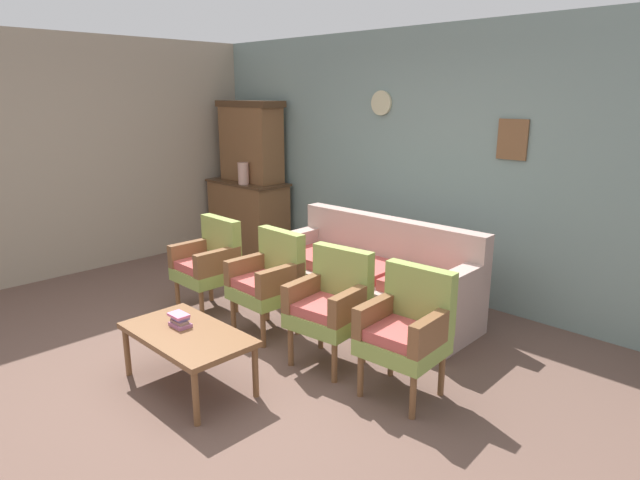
{
  "coord_description": "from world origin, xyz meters",
  "views": [
    {
      "loc": [
        3.15,
        -2.15,
        2.05
      ],
      "look_at": [
        0.02,
        1.02,
        0.85
      ],
      "focal_mm": 30.64,
      "sensor_mm": 36.0,
      "label": 1
    }
  ],
  "objects": [
    {
      "name": "floral_couch",
      "position": [
        0.06,
        1.67,
        0.32
      ],
      "size": [
        2.07,
        0.86,
        0.9
      ],
      "color": "tan",
      "rests_on": "ground"
    },
    {
      "name": "armchair_near_couch_end",
      "position": [
        0.46,
        0.7,
        0.5
      ],
      "size": [
        0.57,
        0.55,
        0.9
      ],
      "color": "#849947",
      "rests_on": "ground"
    },
    {
      "name": "armchair_near_cabinet",
      "position": [
        1.15,
        0.73,
        0.5
      ],
      "size": [
        0.55,
        0.52,
        0.9
      ],
      "color": "#849947",
      "rests_on": "ground"
    },
    {
      "name": "ground_plane",
      "position": [
        0.0,
        0.0,
        0.0
      ],
      "size": [
        7.68,
        7.68,
        0.0
      ],
      "primitive_type": "plane",
      "color": "brown"
    },
    {
      "name": "cabinet_upper_hutch",
      "position": [
        -2.54,
        2.33,
        1.45
      ],
      "size": [
        0.99,
        0.38,
        1.03
      ],
      "color": "brown",
      "rests_on": "side_cabinet"
    },
    {
      "name": "side_cabinet",
      "position": [
        -2.54,
        2.25,
        0.47
      ],
      "size": [
        1.16,
        0.55,
        0.93
      ],
      "color": "brown",
      "rests_on": "ground"
    },
    {
      "name": "armchair_by_doorway",
      "position": [
        -0.32,
        0.73,
        0.5
      ],
      "size": [
        0.53,
        0.5,
        0.9
      ],
      "color": "#849947",
      "rests_on": "ground"
    },
    {
      "name": "wall_left_side",
      "position": [
        -3.23,
        0.0,
        1.35
      ],
      "size": [
        0.06,
        5.2,
        2.7
      ],
      "primitive_type": "cube",
      "color": "gray",
      "rests_on": "ground"
    },
    {
      "name": "wall_back_with_decor",
      "position": [
        0.0,
        2.63,
        1.35
      ],
      "size": [
        6.4,
        0.09,
        2.7
      ],
      "color": "gray",
      "rests_on": "ground"
    },
    {
      "name": "coffee_table",
      "position": [
        -0.02,
        -0.28,
        0.38
      ],
      "size": [
        1.0,
        0.56,
        0.42
      ],
      "color": "brown",
      "rests_on": "ground"
    },
    {
      "name": "armchair_row_middle",
      "position": [
        -1.11,
        0.65,
        0.5
      ],
      "size": [
        0.52,
        0.49,
        0.9
      ],
      "color": "#849947",
      "rests_on": "ground"
    },
    {
      "name": "book_stack_on_table",
      "position": [
        -0.14,
        -0.26,
        0.46
      ],
      "size": [
        0.17,
        0.11,
        0.09
      ],
      "color": "#A46086",
      "rests_on": "coffee_table"
    },
    {
      "name": "vase_on_cabinet",
      "position": [
        -2.4,
        2.08,
        1.07
      ],
      "size": [
        0.14,
        0.14,
        0.28
      ],
      "primitive_type": "cylinder",
      "color": "tan",
      "rests_on": "side_cabinet"
    }
  ]
}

